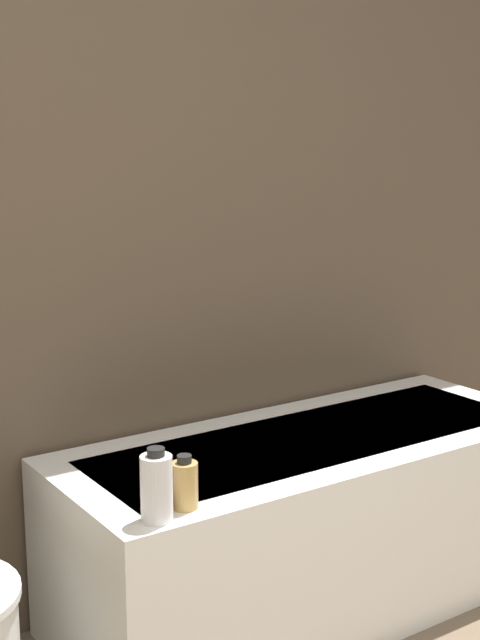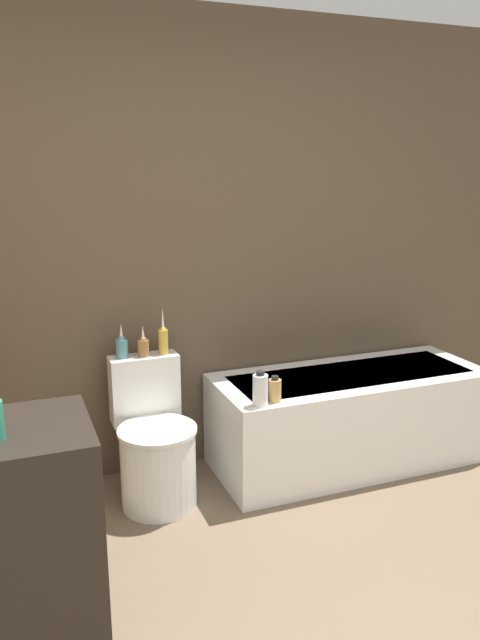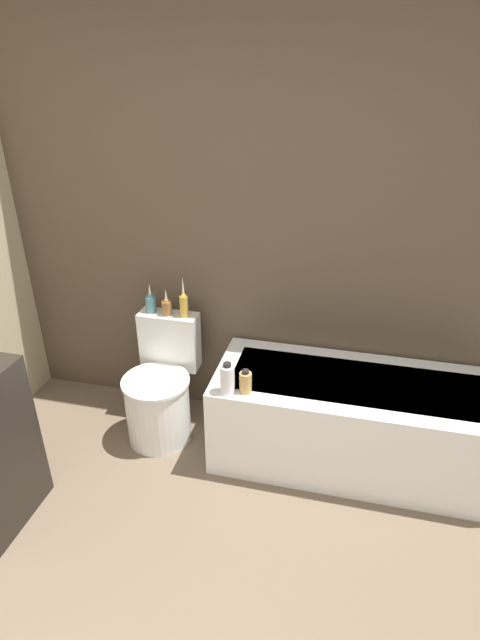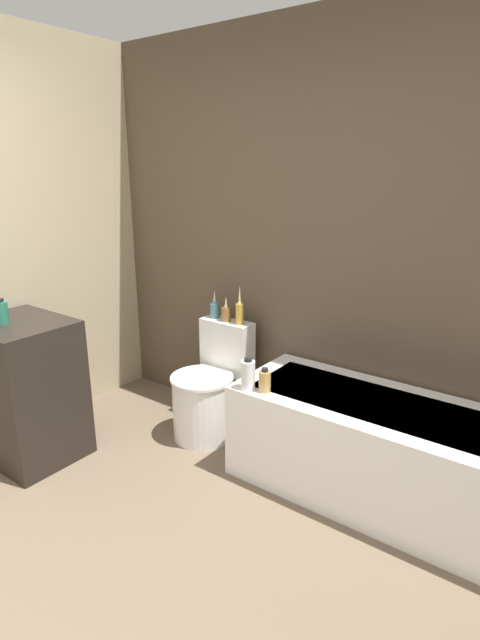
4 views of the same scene
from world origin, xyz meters
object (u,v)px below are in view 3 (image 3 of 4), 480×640
object	(u,v)px
vase_silver	(167,306)
shampoo_bottle_tall	(227,379)
vase_gold	(151,302)
shampoo_bottle_short	(246,382)
vase_bronze	(184,304)
toilet	(161,393)
bathtub	(355,421)

from	to	relation	value
vase_silver	shampoo_bottle_tall	size ratio (longest dim) A/B	0.95
vase_silver	shampoo_bottle_tall	distance (m)	0.69
vase_gold	shampoo_bottle_short	world-z (taller)	vase_gold
vase_bronze	shampoo_bottle_short	size ratio (longest dim) A/B	1.89
toilet	vase_gold	bearing A→B (deg)	117.30
bathtub	vase_bronze	size ratio (longest dim) A/B	6.24
vase_silver	vase_bronze	xyz separation A→B (m)	(0.11, 0.00, 0.03)
vase_gold	vase_bronze	world-z (taller)	vase_bronze
vase_bronze	shampoo_bottle_tall	xyz separation A→B (m)	(0.39, -0.45, -0.19)
shampoo_bottle_tall	shampoo_bottle_short	bearing A→B (deg)	15.48
bathtub	shampoo_bottle_short	world-z (taller)	shampoo_bottle_short
toilet	shampoo_bottle_short	size ratio (longest dim) A/B	5.41
vase_bronze	shampoo_bottle_tall	distance (m)	0.62
toilet	shampoo_bottle_short	world-z (taller)	toilet
vase_bronze	vase_gold	bearing A→B (deg)	175.92
toilet	vase_gold	distance (m)	0.58
vase_bronze	shampoo_bottle_tall	world-z (taller)	vase_bronze
bathtub	shampoo_bottle_short	bearing A→B (deg)	-158.47
shampoo_bottle_tall	shampoo_bottle_short	world-z (taller)	shampoo_bottle_tall
vase_bronze	shampoo_bottle_short	xyz separation A→B (m)	(0.48, -0.42, -0.22)
bathtub	toilet	xyz separation A→B (m)	(-1.20, -0.02, 0.02)
vase_silver	bathtub	bearing A→B (deg)	-8.53
bathtub	vase_silver	size ratio (longest dim) A/B	9.37
toilet	vase_bronze	distance (m)	0.59
vase_gold	vase_bronze	bearing A→B (deg)	-4.08
bathtub	shampoo_bottle_tall	xyz separation A→B (m)	(-0.70, -0.27, 0.36)
vase_gold	toilet	bearing A→B (deg)	-62.70
toilet	vase_gold	xyz separation A→B (m)	(-0.11, 0.22, 0.52)
vase_gold	bathtub	bearing A→B (deg)	-8.57
toilet	vase_gold	size ratio (longest dim) A/B	3.92
shampoo_bottle_short	vase_gold	bearing A→B (deg)	148.36
bathtub	vase_bronze	xyz separation A→B (m)	(-1.09, 0.18, 0.56)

